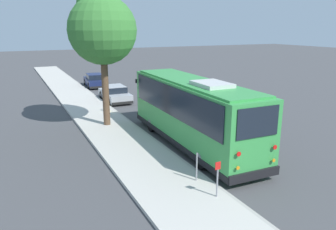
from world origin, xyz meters
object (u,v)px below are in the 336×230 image
at_px(shuttle_bus, 192,109).
at_px(fire_hydrant, 108,106).
at_px(parked_sedan_navy, 95,81).
at_px(street_tree, 102,26).
at_px(parked_sedan_silver, 115,94).
at_px(sign_post_far, 197,167).
at_px(sign_post_near, 217,179).

relative_size(shuttle_bus, fire_hydrant, 12.76).
height_order(parked_sedan_navy, street_tree, street_tree).
xyz_separation_m(parked_sedan_silver, fire_hydrant, (-3.74, 1.68, -0.04)).
distance_m(shuttle_bus, street_tree, 7.25).
height_order(shuttle_bus, parked_sedan_navy, shuttle_bus).
xyz_separation_m(parked_sedan_silver, parked_sedan_navy, (7.49, -0.15, 0.01)).
xyz_separation_m(parked_sedan_navy, fire_hydrant, (-11.23, 1.83, -0.05)).
relative_size(parked_sedan_navy, fire_hydrant, 5.52).
bearing_deg(parked_sedan_navy, sign_post_far, -179.81).
height_order(sign_post_far, fire_hydrant, sign_post_far).
bearing_deg(parked_sedan_silver, shuttle_bus, -176.52).
distance_m(parked_sedan_silver, sign_post_near, 17.30).
bearing_deg(street_tree, sign_post_near, -174.45).
height_order(sign_post_near, fire_hydrant, sign_post_near).
relative_size(sign_post_near, fire_hydrant, 1.62).
relative_size(shuttle_bus, sign_post_near, 7.88).
xyz_separation_m(parked_sedan_silver, sign_post_far, (-15.83, 1.61, 0.13)).
distance_m(sign_post_near, sign_post_far, 1.40).
xyz_separation_m(shuttle_bus, parked_sedan_silver, (11.90, 0.43, -1.32)).
distance_m(parked_sedan_navy, street_tree, 15.49).
relative_size(parked_sedan_navy, sign_post_near, 3.41).
distance_m(shuttle_bus, parked_sedan_silver, 11.98).
bearing_deg(fire_hydrant, sign_post_far, -179.67).
distance_m(parked_sedan_navy, sign_post_near, 24.78).
distance_m(parked_sedan_navy, sign_post_far, 23.38).
bearing_deg(sign_post_far, sign_post_near, 180.00).
bearing_deg(shuttle_bus, street_tree, 32.27).
bearing_deg(shuttle_bus, sign_post_near, 160.60).
height_order(street_tree, fire_hydrant, street_tree).
bearing_deg(parked_sedan_navy, street_tree, 173.48).
bearing_deg(sign_post_far, fire_hydrant, 0.33).
height_order(shuttle_bus, sign_post_near, shuttle_bus).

